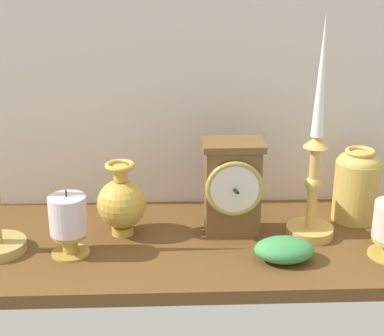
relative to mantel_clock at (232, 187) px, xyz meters
The scene contains 8 objects.
ground_plane 14.85cm from the mantel_clock, 165.52° to the right, with size 100.00×36.00×2.40cm, color brown.
back_wall 30.02cm from the mantel_clock, 123.01° to the left, with size 120.00×2.00×65.00cm, color silver.
mantel_clock is the anchor object (origin of this frame).
candlestick_tall_center 15.12cm from the mantel_clock, ahead, with size 8.74×8.74×40.59cm.
brass_vase_bulbous 20.58cm from the mantel_clock, behind, with size 9.09×9.09×14.10cm.
brass_vase_jar 25.38cm from the mantel_clock, 11.44° to the left, with size 8.85×8.85×14.45cm.
pillar_candle_near_clock 30.04cm from the mantel_clock, 165.90° to the right, with size 6.65×6.65×12.04cm.
ivy_sprig 15.41cm from the mantel_clock, 54.74° to the right, with size 10.33×7.23×4.10cm.
Camera 1 is at (-1.14, -97.84, 50.12)cm, focal length 55.59 mm.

